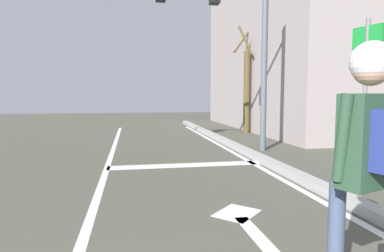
# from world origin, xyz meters

# --- Properties ---
(lane_line_center) EXTENTS (0.12, 20.00, 0.01)m
(lane_line_center) POSITION_xyz_m (-0.33, 6.00, 0.00)
(lane_line_center) COLOR silver
(lane_line_center) RESTS_ON ground
(lane_line_curbside) EXTENTS (0.12, 20.00, 0.01)m
(lane_line_curbside) POSITION_xyz_m (2.77, 6.00, 0.00)
(lane_line_curbside) COLOR silver
(lane_line_curbside) RESTS_ON ground
(stop_bar) EXTENTS (3.25, 0.40, 0.01)m
(stop_bar) POSITION_xyz_m (1.29, 7.32, 0.00)
(stop_bar) COLOR silver
(stop_bar) RESTS_ON ground
(lane_arrow_stem) EXTENTS (0.16, 1.40, 0.01)m
(lane_arrow_stem) POSITION_xyz_m (1.46, 3.53, 0.00)
(lane_arrow_stem) COLOR silver
(lane_arrow_stem) RESTS_ON ground
(lane_arrow_head) EXTENTS (0.71, 0.71, 0.01)m
(lane_arrow_head) POSITION_xyz_m (1.46, 4.38, 0.00)
(lane_arrow_head) COLOR silver
(lane_arrow_head) RESTS_ON ground
(curb_strip) EXTENTS (0.24, 24.00, 0.14)m
(curb_strip) POSITION_xyz_m (3.02, 6.00, 0.07)
(curb_strip) COLOR #9E9E99
(curb_strip) RESTS_ON ground
(skater) EXTENTS (0.45, 0.62, 1.71)m
(skater) POSITION_xyz_m (1.60, 2.29, 1.17)
(skater) COLOR #414F6C
(skater) RESTS_ON skateboard
(traffic_signal_mast) EXTENTS (5.51, 0.34, 4.81)m
(traffic_signal_mast) POSITION_xyz_m (1.94, 8.82, 3.55)
(traffic_signal_mast) COLOR #4F5D62
(traffic_signal_mast) RESTS_ON ground
(street_sign_post) EXTENTS (0.17, 0.43, 2.52)m
(street_sign_post) POSITION_xyz_m (3.37, 4.60, 1.63)
(street_sign_post) COLOR slate
(street_sign_post) RESTS_ON ground
(roadside_tree) EXTENTS (1.06, 1.02, 4.28)m
(roadside_tree) POSITION_xyz_m (4.70, 13.06, 1.87)
(roadside_tree) COLOR #4F4425
(roadside_tree) RESTS_ON ground
(building_block) EXTENTS (9.83, 11.15, 7.30)m
(building_block) POSITION_xyz_m (9.84, 14.42, 3.65)
(building_block) COLOR #9E908F
(building_block) RESTS_ON ground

